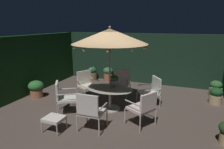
{
  "coord_description": "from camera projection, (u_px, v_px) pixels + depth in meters",
  "views": [
    {
      "loc": [
        2.14,
        -5.6,
        2.72
      ],
      "look_at": [
        -0.1,
        0.21,
        1.13
      ],
      "focal_mm": 31.82,
      "sensor_mm": 36.0,
      "label": 1
    }
  ],
  "objects": [
    {
      "name": "hedge_backdrop_left",
      "position": [
        21.0,
        67.0,
        7.5
      ],
      "size": [
        0.3,
        7.28,
        2.3
      ],
      "primitive_type": "cube",
      "color": "#143417",
      "rests_on": "ground_plane"
    },
    {
      "name": "ground_plane",
      "position": [
        113.0,
        110.0,
        6.49
      ],
      "size": [
        7.72,
        7.28,
        0.02
      ],
      "primitive_type": "cube",
      "color": "brown"
    },
    {
      "name": "patio_chair_southeast",
      "position": [
        90.0,
        110.0,
        5.06
      ],
      "size": [
        0.67,
        0.61,
        1.05
      ],
      "color": "#BAB2A7",
      "rests_on": "ground_plane"
    },
    {
      "name": "patio_chair_south",
      "position": [
        143.0,
        106.0,
        5.29
      ],
      "size": [
        0.85,
        0.86,
        1.0
      ],
      "color": "#B7B0AC",
      "rests_on": "ground_plane"
    },
    {
      "name": "patio_chair_southwest",
      "position": [
        152.0,
        90.0,
        6.75
      ],
      "size": [
        0.86,
        0.87,
        0.98
      ],
      "color": "#BCB4AA",
      "rests_on": "ground_plane"
    },
    {
      "name": "patio_chair_northeast",
      "position": [
        86.0,
        83.0,
        7.52
      ],
      "size": [
        0.85,
        0.86,
        0.99
      ],
      "color": "#B2B5A4",
      "rests_on": "ground_plane"
    },
    {
      "name": "patio_chair_east",
      "position": [
        63.0,
        96.0,
        6.11
      ],
      "size": [
        0.83,
        0.82,
        1.02
      ],
      "color": "#B7AEAC",
      "rests_on": "ground_plane"
    },
    {
      "name": "potted_plant_right_far",
      "position": [
        36.0,
        88.0,
        7.51
      ],
      "size": [
        0.56,
        0.56,
        0.65
      ],
      "color": "#A66742",
      "rests_on": "ground_plane"
    },
    {
      "name": "potted_plant_back_center",
      "position": [
        216.0,
        96.0,
        6.91
      ],
      "size": [
        0.43,
        0.43,
        0.58
      ],
      "color": "tan",
      "rests_on": "ground_plane"
    },
    {
      "name": "potted_plant_back_right",
      "position": [
        216.0,
        88.0,
        7.67
      ],
      "size": [
        0.46,
        0.46,
        0.61
      ],
      "color": "tan",
      "rests_on": "ground_plane"
    },
    {
      "name": "hedge_backdrop_rear",
      "position": [
        139.0,
        58.0,
        9.36
      ],
      "size": [
        7.72,
        0.3,
        2.3
      ],
      "primitive_type": "cube",
      "color": "black",
      "rests_on": "ground_plane"
    },
    {
      "name": "patio_umbrella",
      "position": [
        110.0,
        36.0,
        5.95
      ],
      "size": [
        2.32,
        2.32,
        2.67
      ],
      "color": "#B9B4AA",
      "rests_on": "ground_plane"
    },
    {
      "name": "centerpiece_planter",
      "position": [
        114.0,
        80.0,
        6.45
      ],
      "size": [
        0.3,
        0.3,
        0.41
      ],
      "color": "silver",
      "rests_on": "patio_dining_table"
    },
    {
      "name": "potted_plant_right_near",
      "position": [
        108.0,
        74.0,
        9.72
      ],
      "size": [
        0.47,
        0.47,
        0.67
      ],
      "color": "#A55F3D",
      "rests_on": "ground_plane"
    },
    {
      "name": "patio_chair_north",
      "position": [
        122.0,
        81.0,
        7.73
      ],
      "size": [
        0.61,
        0.59,
        1.0
      ],
      "color": "#B9ADA6",
      "rests_on": "ground_plane"
    },
    {
      "name": "potted_plant_left_far",
      "position": [
        92.0,
        73.0,
        9.93
      ],
      "size": [
        0.47,
        0.47,
        0.64
      ],
      "color": "brown",
      "rests_on": "ground_plane"
    },
    {
      "name": "patio_dining_table",
      "position": [
        110.0,
        94.0,
        6.41
      ],
      "size": [
        1.53,
        1.08,
        0.72
      ],
      "color": "#B4B3A3",
      "rests_on": "ground_plane"
    },
    {
      "name": "ottoman_footrest",
      "position": [
        54.0,
        119.0,
        5.13
      ],
      "size": [
        0.51,
        0.45,
        0.39
      ],
      "color": "#B4B4A3",
      "rests_on": "ground_plane"
    }
  ]
}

